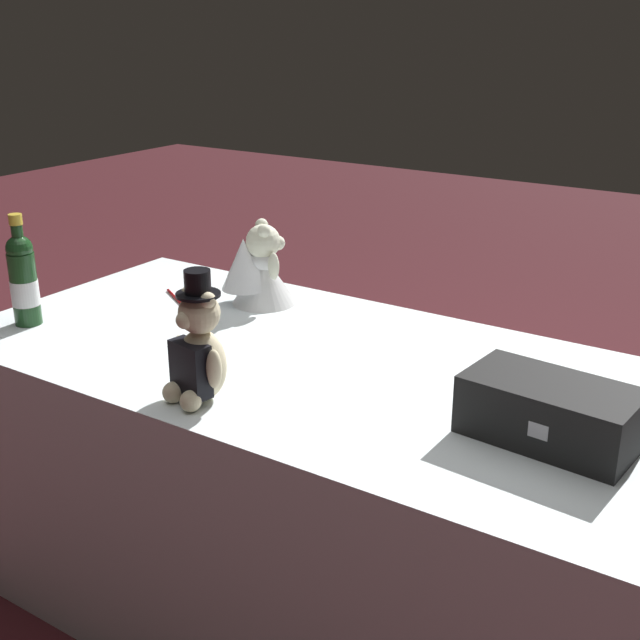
# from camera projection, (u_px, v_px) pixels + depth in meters

# --- Properties ---
(ground_plane) EXTENTS (12.00, 12.00, 0.00)m
(ground_plane) POSITION_uv_depth(u_px,v_px,m) (320.00, 610.00, 2.18)
(ground_plane) COLOR #47191E
(reception_table) EXTENTS (1.83, 0.87, 0.73)m
(reception_table) POSITION_uv_depth(u_px,v_px,m) (320.00, 492.00, 2.06)
(reception_table) COLOR white
(reception_table) RESTS_ON ground_plane
(teddy_bear_groom) EXTENTS (0.14, 0.13, 0.28)m
(teddy_bear_groom) POSITION_uv_depth(u_px,v_px,m) (198.00, 350.00, 1.69)
(teddy_bear_groom) COLOR beige
(teddy_bear_groom) RESTS_ON reception_table
(teddy_bear_bride) EXTENTS (0.23, 0.23, 0.23)m
(teddy_bear_bride) POSITION_uv_depth(u_px,v_px,m) (258.00, 269.00, 2.28)
(teddy_bear_bride) COLOR white
(teddy_bear_bride) RESTS_ON reception_table
(champagne_bottle) EXTENTS (0.07, 0.07, 0.29)m
(champagne_bottle) POSITION_uv_depth(u_px,v_px,m) (23.00, 279.00, 2.11)
(champagne_bottle) COLOR #1A3F1D
(champagne_bottle) RESTS_ON reception_table
(signing_pen) EXTENTS (0.13, 0.08, 0.01)m
(signing_pen) POSITION_uv_depth(u_px,v_px,m) (174.00, 297.00, 2.35)
(signing_pen) COLOR maroon
(signing_pen) RESTS_ON reception_table
(gift_case_black) EXTENTS (0.34, 0.20, 0.12)m
(gift_case_black) POSITION_uv_depth(u_px,v_px,m) (550.00, 412.00, 1.55)
(gift_case_black) COLOR black
(gift_case_black) RESTS_ON reception_table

